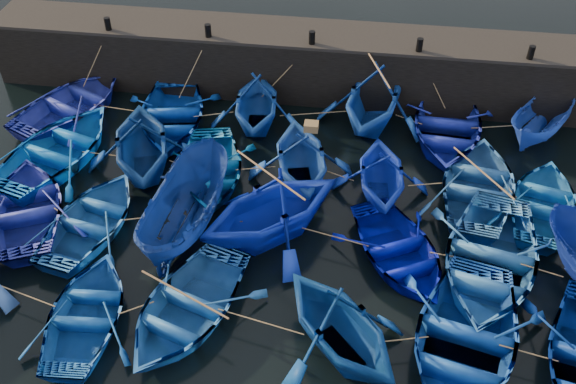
# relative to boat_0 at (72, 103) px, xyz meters

# --- Properties ---
(ground) EXTENTS (120.00, 120.00, 0.00)m
(ground) POSITION_rel_boat_0_xyz_m (9.10, -7.39, -0.53)
(ground) COLOR black
(ground) RESTS_ON ground
(quay_wall) EXTENTS (26.00, 2.50, 2.50)m
(quay_wall) POSITION_rel_boat_0_xyz_m (9.10, 3.11, 0.72)
(quay_wall) COLOR black
(quay_wall) RESTS_ON ground
(quay_top) EXTENTS (26.00, 2.50, 0.12)m
(quay_top) POSITION_rel_boat_0_xyz_m (9.10, 3.11, 2.03)
(quay_top) COLOR black
(quay_top) RESTS_ON quay_wall
(bollard_0) EXTENTS (0.24, 0.24, 0.50)m
(bollard_0) POSITION_rel_boat_0_xyz_m (1.10, 2.21, 2.34)
(bollard_0) COLOR black
(bollard_0) RESTS_ON quay_top
(bollard_1) EXTENTS (0.24, 0.24, 0.50)m
(bollard_1) POSITION_rel_boat_0_xyz_m (5.10, 2.21, 2.34)
(bollard_1) COLOR black
(bollard_1) RESTS_ON quay_top
(bollard_2) EXTENTS (0.24, 0.24, 0.50)m
(bollard_2) POSITION_rel_boat_0_xyz_m (9.10, 2.21, 2.34)
(bollard_2) COLOR black
(bollard_2) RESTS_ON quay_top
(bollard_3) EXTENTS (0.24, 0.24, 0.50)m
(bollard_3) POSITION_rel_boat_0_xyz_m (13.10, 2.21, 2.34)
(bollard_3) COLOR black
(bollard_3) RESTS_ON quay_top
(bollard_4) EXTENTS (0.24, 0.24, 0.50)m
(bollard_4) POSITION_rel_boat_0_xyz_m (17.10, 2.21, 2.34)
(bollard_4) COLOR black
(bollard_4) RESTS_ON quay_top
(boat_0) EXTENTS (5.55, 6.23, 1.07)m
(boat_0) POSITION_rel_boat_0_xyz_m (0.00, 0.00, 0.00)
(boat_0) COLOR navy
(boat_0) RESTS_ON ground
(boat_1) EXTENTS (4.55, 5.73, 1.07)m
(boat_1) POSITION_rel_boat_0_xyz_m (4.04, -0.24, 0.00)
(boat_1) COLOR #06359B
(boat_1) RESTS_ON ground
(boat_2) EXTENTS (3.95, 4.45, 2.15)m
(boat_2) POSITION_rel_boat_0_xyz_m (7.25, 0.28, 0.54)
(boat_2) COLOR #1345A2
(boat_2) RESTS_ON ground
(boat_3) EXTENTS (4.93, 5.47, 2.53)m
(boat_3) POSITION_rel_boat_0_xyz_m (11.60, 0.96, 0.73)
(boat_3) COLOR #1446AE
(boat_3) RESTS_ON ground
(boat_4) EXTENTS (4.18, 5.60, 1.11)m
(boat_4) POSITION_rel_boat_0_xyz_m (14.38, 0.48, 0.02)
(boat_4) COLOR navy
(boat_4) RESTS_ON ground
(boat_5) EXTENTS (3.45, 4.30, 1.58)m
(boat_5) POSITION_rel_boat_0_xyz_m (17.78, 0.88, 0.26)
(boat_5) COLOR blue
(boat_5) RESTS_ON ground
(boat_6) EXTENTS (5.31, 6.36, 1.14)m
(boat_6) POSITION_rel_boat_0_xyz_m (0.69, -2.90, 0.03)
(boat_6) COLOR blue
(boat_6) RESTS_ON ground
(boat_7) EXTENTS (5.35, 5.74, 2.46)m
(boat_7) POSITION_rel_boat_0_xyz_m (3.87, -2.96, 0.69)
(boat_7) COLOR navy
(boat_7) RESTS_ON ground
(boat_8) EXTENTS (4.20, 5.18, 0.95)m
(boat_8) POSITION_rel_boat_0_xyz_m (6.25, -3.13, -0.06)
(boat_8) COLOR #065DA6
(boat_8) RESTS_ON ground
(boat_9) EXTENTS (4.57, 4.99, 2.22)m
(boat_9) POSITION_rel_boat_0_xyz_m (9.36, -2.78, 0.58)
(boat_9) COLOR #174597
(boat_9) RESTS_ON ground
(boat_10) EXTENTS (3.63, 4.10, 1.99)m
(boat_10) POSITION_rel_boat_0_xyz_m (12.07, -3.14, 0.46)
(boat_10) COLOR #0E2BC3
(boat_10) RESTS_ON ground
(boat_11) EXTENTS (4.38, 5.59, 1.06)m
(boat_11) POSITION_rel_boat_0_xyz_m (15.32, -2.77, -0.01)
(boat_11) COLOR #1D4F8A
(boat_11) RESTS_ON ground
(boat_12) EXTENTS (4.18, 5.05, 0.91)m
(boat_12) POSITION_rel_boat_0_xyz_m (17.35, -3.26, -0.08)
(boat_12) COLOR blue
(boat_12) RESTS_ON ground
(boat_13) EXTENTS (5.16, 5.83, 1.00)m
(boat_13) POSITION_rel_boat_0_xyz_m (0.92, -5.83, -0.03)
(boat_13) COLOR navy
(boat_13) RESTS_ON ground
(boat_14) EXTENTS (4.04, 5.06, 0.94)m
(boat_14) POSITION_rel_boat_0_xyz_m (3.16, -6.09, -0.06)
(boat_14) COLOR #1A59AB
(boat_14) RESTS_ON ground
(boat_15) EXTENTS (2.59, 5.28, 1.96)m
(boat_15) POSITION_rel_boat_0_xyz_m (6.10, -5.72, 0.45)
(boat_15) COLOR navy
(boat_15) RESTS_ON ground
(boat_16) EXTENTS (6.35, 6.28, 2.53)m
(boat_16) POSITION_rel_boat_0_xyz_m (8.77, -5.60, 0.73)
(boat_16) COLOR #0A25C5
(boat_16) RESTS_ON ground
(boat_17) EXTENTS (4.86, 5.39, 0.92)m
(boat_17) POSITION_rel_boat_0_xyz_m (12.70, -6.11, -0.07)
(boat_17) COLOR #00099D
(boat_17) RESTS_ON ground
(boat_18) EXTENTS (5.21, 6.43, 1.18)m
(boat_18) POSITION_rel_boat_0_xyz_m (15.31, -6.20, 0.05)
(boat_18) COLOR #2360AF
(boat_18) RESTS_ON ground
(boat_21) EXTENTS (3.30, 4.41, 0.87)m
(boat_21) POSITION_rel_boat_0_xyz_m (4.37, -9.59, -0.10)
(boat_21) COLOR #104CA5
(boat_21) RESTS_ON ground
(boat_22) EXTENTS (4.76, 5.63, 1.00)m
(boat_22) POSITION_rel_boat_0_xyz_m (6.98, -9.05, -0.04)
(boat_22) COLOR #1D5BB2
(boat_22) RESTS_ON ground
(boat_23) EXTENTS (5.51, 5.54, 2.21)m
(boat_23) POSITION_rel_boat_0_xyz_m (11.19, -9.55, 0.57)
(boat_23) COLOR navy
(boat_23) RESTS_ON ground
(boat_24) EXTENTS (5.19, 6.37, 1.16)m
(boat_24) POSITION_rel_boat_0_xyz_m (14.40, -9.17, 0.05)
(boat_24) COLOR #0D3F93
(boat_24) RESTS_ON ground
(wooden_crate) EXTENTS (0.46, 0.39, 0.26)m
(wooden_crate) POSITION_rel_boat_0_xyz_m (9.66, -2.78, 1.82)
(wooden_crate) COLOR brown
(wooden_crate) RESTS_ON boat_9
(mooring_ropes) EXTENTS (17.82, 11.78, 2.10)m
(mooring_ropes) POSITION_rel_boat_0_xyz_m (9.09, -2.35, 0.36)
(mooring_ropes) COLOR tan
(mooring_ropes) RESTS_ON ground
(loose_oars) EXTENTS (10.60, 12.09, 1.59)m
(loose_oars) POSITION_rel_boat_0_xyz_m (10.67, -4.11, 1.27)
(loose_oars) COLOR #99724C
(loose_oars) RESTS_ON ground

